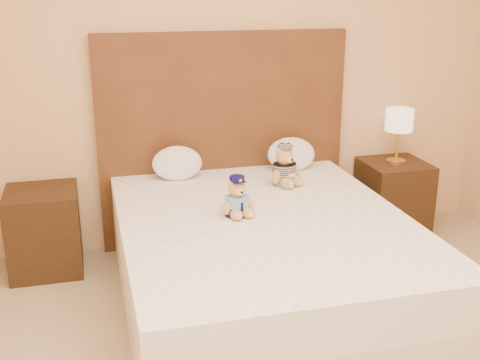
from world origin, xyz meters
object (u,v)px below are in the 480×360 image
object	(u,v)px
nightstand_right	(393,198)
pillow_right	(291,153)
lamp	(399,123)
teddy_prisoner	(284,165)
nightstand_left	(44,231)
bed	(264,262)
teddy_police	(237,196)
pillow_left	(177,162)

from	to	relation	value
nightstand_right	pillow_right	bearing A→B (deg)	177.86
lamp	teddy_prisoner	bearing A→B (deg)	-164.22
nightstand_left	nightstand_right	xyz separation A→B (m)	(2.50, 0.00, 0.00)
bed	teddy_prisoner	size ratio (longest dim) A/B	7.61
nightstand_left	lamp	size ratio (longest dim) A/B	1.38
nightstand_left	teddy_police	size ratio (longest dim) A/B	2.39
bed	pillow_right	size ratio (longest dim) A/B	5.75
nightstand_left	teddy_prisoner	bearing A→B (deg)	-9.95
nightstand_right	teddy_police	bearing A→B (deg)	-152.58
bed	teddy_prisoner	world-z (taller)	teddy_prisoner
nightstand_left	pillow_left	distance (m)	0.97
nightstand_left	lamp	world-z (taller)	lamp
teddy_police	teddy_prisoner	xyz separation A→B (m)	(0.43, 0.45, 0.02)
lamp	pillow_left	size ratio (longest dim) A/B	1.19
nightstand_right	teddy_police	size ratio (longest dim) A/B	2.39
bed	teddy_police	size ratio (longest dim) A/B	8.67
teddy_prisoner	pillow_right	bearing A→B (deg)	39.28
nightstand_left	pillow_left	bearing A→B (deg)	1.94
pillow_left	nightstand_left	bearing A→B (deg)	-178.06
bed	pillow_left	distance (m)	0.99
teddy_prisoner	pillow_right	distance (m)	0.34
nightstand_left	nightstand_right	size ratio (longest dim) A/B	1.00
bed	teddy_prisoner	distance (m)	0.73
nightstand_left	lamp	xyz separation A→B (m)	(2.50, 0.00, 0.57)
nightstand_right	nightstand_left	bearing A→B (deg)	180.00
teddy_police	pillow_left	size ratio (longest dim) A/B	0.69
pillow_right	nightstand_right	bearing A→B (deg)	-2.14
teddy_prisoner	pillow_right	world-z (taller)	teddy_prisoner
teddy_prisoner	pillow_right	xyz separation A→B (m)	(0.15, 0.30, -0.01)
lamp	bed	bearing A→B (deg)	-147.38
pillow_left	teddy_prisoner	bearing A→B (deg)	-24.65
lamp	pillow_right	size ratio (longest dim) A/B	1.15
bed	nightstand_right	xyz separation A→B (m)	(1.25, 0.80, -0.00)
nightstand_left	pillow_right	world-z (taller)	pillow_right
pillow_left	pillow_right	xyz separation A→B (m)	(0.81, 0.00, 0.00)
nightstand_right	pillow_right	xyz separation A→B (m)	(-0.80, 0.03, 0.40)
lamp	teddy_prisoner	world-z (taller)	lamp
bed	nightstand_right	world-z (taller)	same
teddy_prisoner	lamp	bearing A→B (deg)	-7.92
pillow_left	bed	bearing A→B (deg)	-66.41
nightstand_left	pillow_right	distance (m)	1.74
nightstand_right	lamp	bearing A→B (deg)	180.00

